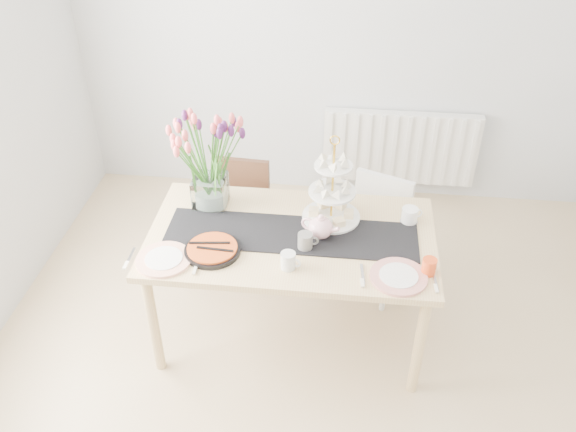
# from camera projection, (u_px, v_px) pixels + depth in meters

# --- Properties ---
(room_shell) EXTENTS (4.50, 4.50, 4.50)m
(room_shell) POSITION_uv_depth(u_px,v_px,m) (321.00, 221.00, 2.57)
(room_shell) COLOR tan
(room_shell) RESTS_ON ground
(radiator) EXTENTS (1.20, 0.08, 0.60)m
(radiator) POSITION_uv_depth(u_px,v_px,m) (400.00, 148.00, 4.79)
(radiator) COLOR white
(radiator) RESTS_ON room_shell
(dining_table) EXTENTS (1.60, 0.90, 0.75)m
(dining_table) POSITION_uv_depth(u_px,v_px,m) (291.00, 246.00, 3.44)
(dining_table) COLOR tan
(dining_table) RESTS_ON ground
(chair_brown) EXTENTS (0.42, 0.42, 0.78)m
(chair_brown) POSITION_uv_depth(u_px,v_px,m) (239.00, 209.00, 4.12)
(chair_brown) COLOR #372114
(chair_brown) RESTS_ON ground
(chair_white) EXTENTS (0.50, 0.50, 0.78)m
(chair_white) POSITION_uv_depth(u_px,v_px,m) (376.00, 226.00, 3.96)
(chair_white) COLOR silver
(chair_white) RESTS_ON ground
(table_runner) EXTENTS (1.40, 0.35, 0.01)m
(table_runner) POSITION_uv_depth(u_px,v_px,m) (291.00, 234.00, 3.39)
(table_runner) COLOR black
(table_runner) RESTS_ON dining_table
(tulip_vase) EXTENTS (0.69, 0.69, 0.59)m
(tulip_vase) POSITION_uv_depth(u_px,v_px,m) (207.00, 149.00, 3.41)
(tulip_vase) COLOR silver
(tulip_vase) RESTS_ON dining_table
(cake_stand) EXTENTS (0.33, 0.33, 0.49)m
(cake_stand) POSITION_uv_depth(u_px,v_px,m) (332.00, 199.00, 3.43)
(cake_stand) COLOR gold
(cake_stand) RESTS_ON dining_table
(teapot) EXTENTS (0.27, 0.24, 0.14)m
(teapot) POSITION_uv_depth(u_px,v_px,m) (321.00, 228.00, 3.33)
(teapot) COLOR silver
(teapot) RESTS_ON dining_table
(cream_jug) EXTENTS (0.12, 0.12, 0.09)m
(cream_jug) POSITION_uv_depth(u_px,v_px,m) (410.00, 216.00, 3.46)
(cream_jug) COLOR white
(cream_jug) RESTS_ON dining_table
(tart_tin) EXTENTS (0.30, 0.30, 0.04)m
(tart_tin) POSITION_uv_depth(u_px,v_px,m) (212.00, 250.00, 3.26)
(tart_tin) COLOR black
(tart_tin) RESTS_ON dining_table
(mug_grey) EXTENTS (0.09, 0.09, 0.10)m
(mug_grey) POSITION_uv_depth(u_px,v_px,m) (305.00, 241.00, 3.27)
(mug_grey) COLOR slate
(mug_grey) RESTS_ON dining_table
(mug_white) EXTENTS (0.10, 0.10, 0.09)m
(mug_white) POSITION_uv_depth(u_px,v_px,m) (288.00, 261.00, 3.14)
(mug_white) COLOR silver
(mug_white) RESTS_ON dining_table
(mug_orange) EXTENTS (0.10, 0.10, 0.09)m
(mug_orange) POSITION_uv_depth(u_px,v_px,m) (429.00, 266.00, 3.11)
(mug_orange) COLOR #ED4A1A
(mug_orange) RESTS_ON dining_table
(plate_left) EXTENTS (0.30, 0.30, 0.02)m
(plate_left) POSITION_uv_depth(u_px,v_px,m) (164.00, 259.00, 3.21)
(plate_left) COLOR white
(plate_left) RESTS_ON dining_table
(plate_right) EXTENTS (0.32, 0.32, 0.02)m
(plate_right) POSITION_uv_depth(u_px,v_px,m) (399.00, 277.00, 3.10)
(plate_right) COLOR silver
(plate_right) RESTS_ON dining_table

